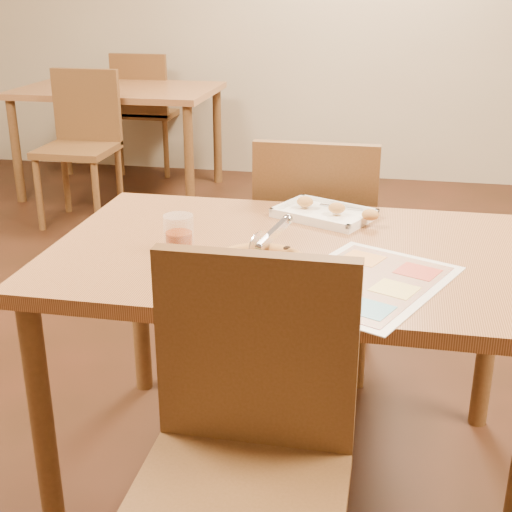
% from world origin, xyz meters
% --- Properties ---
extents(room, '(7.00, 7.00, 7.00)m').
position_xyz_m(room, '(0.00, 0.00, 1.35)').
color(room, '#33170E').
rests_on(room, ground).
extents(dining_table, '(1.30, 0.85, 0.72)m').
position_xyz_m(dining_table, '(0.00, 0.00, 0.63)').
color(dining_table, '#A16A40').
rests_on(dining_table, ground).
extents(chair_near, '(0.42, 0.42, 0.47)m').
position_xyz_m(chair_near, '(0.00, -0.60, 0.57)').
color(chair_near, brown).
rests_on(chair_near, ground).
extents(chair_far, '(0.42, 0.42, 0.47)m').
position_xyz_m(chair_far, '(-0.00, 0.60, 0.57)').
color(chair_far, brown).
rests_on(chair_far, ground).
extents(bg_table, '(1.30, 0.85, 0.72)m').
position_xyz_m(bg_table, '(-1.60, 2.80, 0.63)').
color(bg_table, '#A16A40').
rests_on(bg_table, ground).
extents(bg_chair_near, '(0.42, 0.42, 0.47)m').
position_xyz_m(bg_chair_near, '(-1.60, 2.20, 0.57)').
color(bg_chair_near, brown).
rests_on(bg_chair_near, ground).
extents(bg_chair_far, '(0.42, 0.42, 0.47)m').
position_xyz_m(bg_chair_far, '(-1.60, 3.30, 0.57)').
color(bg_chair_far, brown).
rests_on(bg_chair_far, ground).
extents(plate, '(0.33, 0.33, 0.02)m').
position_xyz_m(plate, '(-0.06, -0.20, 0.73)').
color(plate, white).
rests_on(plate, dining_table).
extents(pizza, '(0.25, 0.25, 0.04)m').
position_xyz_m(pizza, '(-0.05, -0.21, 0.75)').
color(pizza, '#D08A47').
rests_on(pizza, plate).
extents(pizza_cutter, '(0.08, 0.14, 0.09)m').
position_xyz_m(pizza_cutter, '(-0.04, -0.16, 0.81)').
color(pizza_cutter, silver).
rests_on(pizza_cutter, pizza).
extents(appetizer_tray, '(0.33, 0.29, 0.05)m').
position_xyz_m(appetizer_tray, '(0.06, 0.28, 0.73)').
color(appetizer_tray, white).
rests_on(appetizer_tray, dining_table).
extents(glass_tumbler, '(0.08, 0.08, 0.10)m').
position_xyz_m(glass_tumbler, '(-0.29, -0.08, 0.76)').
color(glass_tumbler, maroon).
rests_on(glass_tumbler, dining_table).
extents(menu, '(0.49, 0.55, 0.00)m').
position_xyz_m(menu, '(0.21, -0.20, 0.72)').
color(menu, white).
rests_on(menu, dining_table).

